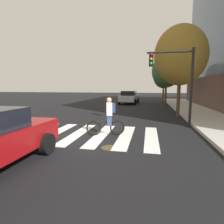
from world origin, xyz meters
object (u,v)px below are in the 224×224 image
sedan_mid (129,97)px  street_tree_mid (167,71)px  cyclist (108,117)px  street_tree_near (181,56)px  traffic_light_near (176,74)px  street_tree_far (164,76)px  fire_hydrant (190,107)px  manhole_cover (110,148)px

sedan_mid → street_tree_mid: bearing=-20.0°
sedan_mid → cyclist: 15.94m
street_tree_near → street_tree_mid: 8.35m
sedan_mid → traffic_light_near: 13.88m
street_tree_far → cyclist: bearing=-100.4°
fire_hydrant → street_tree_mid: 7.38m
manhole_cover → traffic_light_near: 5.93m
sedan_mid → street_tree_far: 7.24m
sedan_mid → street_tree_mid: (4.40, -1.60, 3.09)m
sedan_mid → cyclist: bearing=-87.2°
cyclist → manhole_cover: bearing=-75.8°
sedan_mid → street_tree_near: bearing=-65.2°
manhole_cover → cyclist: (-0.43, 1.67, 0.84)m
cyclist → street_tree_near: bearing=57.5°
traffic_light_near → street_tree_mid: size_ratio=0.72×
fire_hydrant → traffic_light_near: bearing=-110.0°
sedan_mid → street_tree_near: size_ratio=0.76×
traffic_light_near → fire_hydrant: 5.96m
sedan_mid → cyclist: size_ratio=2.85×
fire_hydrant → street_tree_mid: bearing=102.2°
manhole_cover → street_tree_mid: size_ratio=0.11×
street_tree_mid → street_tree_far: bearing=88.3°
cyclist → fire_hydrant: size_ratio=2.17×
sedan_mid → fire_hydrant: bearing=-54.1°
manhole_cover → street_tree_far: 22.97m
street_tree_mid → fire_hydrant: bearing=-77.8°
sedan_mid → street_tree_near: (4.59, -9.95, 3.45)m
traffic_light_near → street_tree_far: size_ratio=0.77×
street_tree_far → street_tree_mid: bearing=-91.7°
cyclist → street_tree_near: size_ratio=0.27×
manhole_cover → traffic_light_near: size_ratio=0.15×
manhole_cover → street_tree_mid: (3.20, 15.99, 3.93)m
traffic_light_near → street_tree_near: bearing=78.2°
manhole_cover → traffic_light_near: traffic_light_near is taller
manhole_cover → fire_hydrant: (4.59, 9.59, 0.53)m
street_tree_near → traffic_light_near: bearing=-101.8°
street_tree_near → street_tree_mid: (-0.18, 8.34, -0.37)m
manhole_cover → cyclist: bearing=104.2°
street_tree_mid → street_tree_near: bearing=-88.7°
traffic_light_near → cyclist: bearing=-138.7°
traffic_light_near → street_tree_near: 3.58m
traffic_light_near → fire_hydrant: bearing=70.0°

